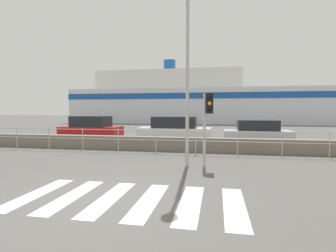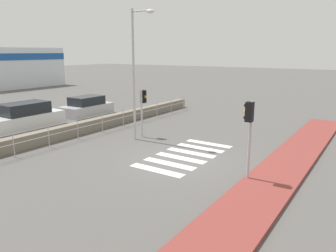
{
  "view_description": "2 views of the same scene",
  "coord_description": "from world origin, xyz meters",
  "px_view_note": "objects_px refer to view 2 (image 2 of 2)",
  "views": [
    {
      "loc": [
        2.7,
        -5.36,
        1.96
      ],
      "look_at": [
        1.32,
        2.0,
        1.5
      ],
      "focal_mm": 28.0,
      "sensor_mm": 36.0,
      "label": 1
    },
    {
      "loc": [
        -11.22,
        -7.03,
        4.53
      ],
      "look_at": [
        0.89,
        1.0,
        1.2
      ],
      "focal_mm": 35.0,
      "sensor_mm": 36.0,
      "label": 2
    }
  ],
  "objects_px": {
    "traffic_light_near": "(249,124)",
    "traffic_light_far": "(143,103)",
    "parked_car_silver": "(87,107)",
    "streetlamp": "(137,61)",
    "parked_car_white": "(25,117)"
  },
  "relations": [
    {
      "from": "traffic_light_far",
      "to": "parked_car_silver",
      "type": "bearing_deg",
      "value": 69.79
    },
    {
      "from": "streetlamp",
      "to": "parked_car_silver",
      "type": "relative_size",
      "value": 1.71
    },
    {
      "from": "traffic_light_far",
      "to": "parked_car_white",
      "type": "xyz_separation_m",
      "value": [
        -2.3,
        7.23,
        -1.2
      ]
    },
    {
      "from": "streetlamp",
      "to": "traffic_light_near",
      "type": "bearing_deg",
      "value": -109.04
    },
    {
      "from": "traffic_light_far",
      "to": "parked_car_white",
      "type": "distance_m",
      "value": 7.68
    },
    {
      "from": "traffic_light_far",
      "to": "parked_car_white",
      "type": "height_order",
      "value": "traffic_light_far"
    },
    {
      "from": "traffic_light_near",
      "to": "traffic_light_far",
      "type": "bearing_deg",
      "value": 66.51
    },
    {
      "from": "traffic_light_near",
      "to": "parked_car_silver",
      "type": "bearing_deg",
      "value": 68.16
    },
    {
      "from": "streetlamp",
      "to": "parked_car_white",
      "type": "xyz_separation_m",
      "value": [
        -1.6,
        7.46,
        -3.38
      ]
    },
    {
      "from": "parked_car_white",
      "to": "parked_car_silver",
      "type": "bearing_deg",
      "value": 0.0
    },
    {
      "from": "traffic_light_near",
      "to": "traffic_light_far",
      "type": "xyz_separation_m",
      "value": [
        3.01,
        6.92,
        -0.26
      ]
    },
    {
      "from": "traffic_light_near",
      "to": "traffic_light_far",
      "type": "height_order",
      "value": "traffic_light_near"
    },
    {
      "from": "parked_car_silver",
      "to": "streetlamp",
      "type": "bearing_deg",
      "value": -114.26
    },
    {
      "from": "parked_car_white",
      "to": "traffic_light_near",
      "type": "bearing_deg",
      "value": -92.88
    },
    {
      "from": "traffic_light_far",
      "to": "streetlamp",
      "type": "distance_m",
      "value": 2.31
    }
  ]
}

